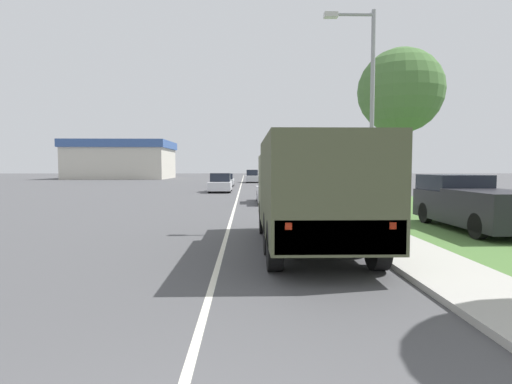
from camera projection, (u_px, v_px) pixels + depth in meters
name	position (u px, v px, depth m)	size (l,w,h in m)	color
ground_plane	(240.00, 187.00, 41.68)	(180.00, 180.00, 0.00)	#4C4C4F
lane_centre_stripe	(240.00, 187.00, 41.68)	(0.12, 120.00, 0.00)	silver
sidewalk_right	(283.00, 186.00, 41.78)	(1.80, 120.00, 0.12)	#ADAAA3
grass_strip_right	(325.00, 187.00, 41.89)	(7.00, 120.00, 0.02)	#4C7538
military_truck	(310.00, 188.00, 10.10)	(2.40, 6.89, 2.77)	#606647
car_nearest_ahead	(273.00, 190.00, 23.49)	(1.87, 4.54, 1.62)	silver
car_second_ahead	(220.00, 184.00, 33.60)	(1.83, 4.25, 1.58)	silver
car_third_ahead	(225.00, 180.00, 43.86)	(1.86, 4.74, 1.39)	#B7BABF
car_fourth_ahead	(252.00, 177.00, 54.09)	(1.70, 4.88, 1.72)	#B7BABF
pickup_truck	(473.00, 203.00, 13.32)	(2.02, 5.11, 1.80)	black
lamp_post	(366.00, 99.00, 13.08)	(1.69, 0.24, 7.06)	gray
tree_mid_right	(400.00, 91.00, 20.26)	(4.28, 4.28, 8.08)	brown
building_distant	(122.00, 160.00, 72.25)	(17.61, 13.58, 6.75)	beige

